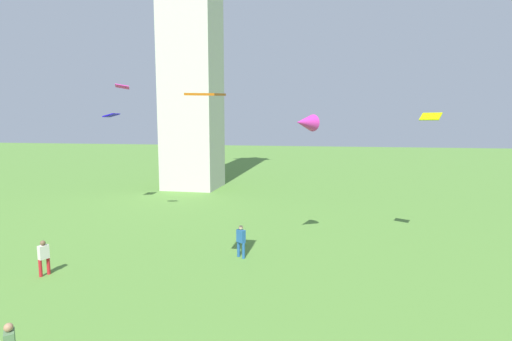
{
  "coord_description": "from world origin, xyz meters",
  "views": [
    {
      "loc": [
        1.96,
        -0.36,
        7.06
      ],
      "look_at": [
        -2.18,
        20.52,
        4.45
      ],
      "focal_mm": 27.03,
      "sensor_mm": 36.0,
      "label": 1
    }
  ],
  "objects_px": {
    "person_2": "(44,256)",
    "kite_flying_5": "(206,94)",
    "person_0": "(241,239)",
    "kite_flying_4": "(122,87)",
    "kite_flying_1": "(111,115)",
    "kite_flying_2": "(431,117)",
    "kite_flying_0": "(305,123)"
  },
  "relations": [
    {
      "from": "kite_flying_2",
      "to": "person_0",
      "type": "bearing_deg",
      "value": -129.74
    },
    {
      "from": "person_0",
      "to": "kite_flying_1",
      "type": "relative_size",
      "value": 1.21
    },
    {
      "from": "person_0",
      "to": "kite_flying_0",
      "type": "xyz_separation_m",
      "value": [
        3.14,
        1.75,
        6.11
      ]
    },
    {
      "from": "person_0",
      "to": "kite_flying_0",
      "type": "height_order",
      "value": "kite_flying_0"
    },
    {
      "from": "person_2",
      "to": "kite_flying_2",
      "type": "height_order",
      "value": "kite_flying_2"
    },
    {
      "from": "person_2",
      "to": "kite_flying_1",
      "type": "relative_size",
      "value": 1.16
    },
    {
      "from": "kite_flying_2",
      "to": "kite_flying_5",
      "type": "relative_size",
      "value": 0.72
    },
    {
      "from": "kite_flying_1",
      "to": "kite_flying_2",
      "type": "relative_size",
      "value": 1.19
    },
    {
      "from": "kite_flying_1",
      "to": "kite_flying_5",
      "type": "xyz_separation_m",
      "value": [
        13.07,
        -14.63,
        0.45
      ]
    },
    {
      "from": "kite_flying_0",
      "to": "kite_flying_1",
      "type": "relative_size",
      "value": 1.12
    },
    {
      "from": "person_2",
      "to": "kite_flying_1",
      "type": "bearing_deg",
      "value": -138.17
    },
    {
      "from": "person_0",
      "to": "kite_flying_5",
      "type": "xyz_separation_m",
      "value": [
        -0.21,
        -4.76,
        7.18
      ]
    },
    {
      "from": "person_2",
      "to": "kite_flying_4",
      "type": "height_order",
      "value": "kite_flying_4"
    },
    {
      "from": "kite_flying_5",
      "to": "kite_flying_1",
      "type": "bearing_deg",
      "value": 40.68
    },
    {
      "from": "kite_flying_2",
      "to": "kite_flying_5",
      "type": "bearing_deg",
      "value": -110.07
    },
    {
      "from": "person_0",
      "to": "kite_flying_4",
      "type": "height_order",
      "value": "kite_flying_4"
    },
    {
      "from": "person_0",
      "to": "kite_flying_2",
      "type": "height_order",
      "value": "kite_flying_2"
    },
    {
      "from": "kite_flying_4",
      "to": "kite_flying_5",
      "type": "height_order",
      "value": "kite_flying_4"
    },
    {
      "from": "person_0",
      "to": "kite_flying_5",
      "type": "relative_size",
      "value": 1.03
    },
    {
      "from": "kite_flying_2",
      "to": "kite_flying_0",
      "type": "bearing_deg",
      "value": -134.45
    },
    {
      "from": "person_0",
      "to": "kite_flying_2",
      "type": "relative_size",
      "value": 1.44
    },
    {
      "from": "person_0",
      "to": "kite_flying_2",
      "type": "xyz_separation_m",
      "value": [
        9.86,
        3.58,
        6.44
      ]
    },
    {
      "from": "person_0",
      "to": "person_2",
      "type": "bearing_deg",
      "value": -120.38
    },
    {
      "from": "kite_flying_2",
      "to": "kite_flying_1",
      "type": "bearing_deg",
      "value": -164.92
    },
    {
      "from": "person_0",
      "to": "kite_flying_2",
      "type": "bearing_deg",
      "value": 53.48
    },
    {
      "from": "kite_flying_0",
      "to": "kite_flying_2",
      "type": "distance_m",
      "value": 6.97
    },
    {
      "from": "person_0",
      "to": "kite_flying_4",
      "type": "xyz_separation_m",
      "value": [
        -9.47,
        5.16,
        8.55
      ]
    },
    {
      "from": "kite_flying_4",
      "to": "kite_flying_5",
      "type": "distance_m",
      "value": 13.64
    },
    {
      "from": "kite_flying_5",
      "to": "person_2",
      "type": "bearing_deg",
      "value": 84.56
    },
    {
      "from": "kite_flying_0",
      "to": "kite_flying_5",
      "type": "height_order",
      "value": "kite_flying_5"
    },
    {
      "from": "person_0",
      "to": "kite_flying_1",
      "type": "bearing_deg",
      "value": 176.89
    },
    {
      "from": "person_2",
      "to": "kite_flying_5",
      "type": "distance_m",
      "value": 10.96
    }
  ]
}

